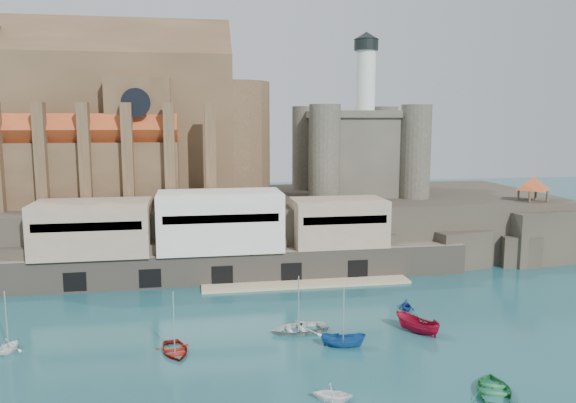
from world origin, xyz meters
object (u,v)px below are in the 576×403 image
(church, at_px, (130,128))
(castle_keep, at_px, (357,148))
(boat_0, at_px, (175,352))
(pavilion, at_px, (533,185))
(boat_2, at_px, (343,346))
(boat_1, at_px, (332,400))

(church, height_order, castle_keep, church)
(boat_0, bearing_deg, castle_keep, 42.74)
(pavilion, height_order, boat_0, pavilion)
(pavilion, xyz_separation_m, boat_0, (-58.06, -28.91, -12.73))
(boat_0, height_order, boat_2, boat_0)
(church, distance_m, boat_2, 57.16)
(church, relative_size, castle_keep, 1.60)
(boat_2, bearing_deg, boat_1, 174.36)
(church, relative_size, boat_0, 8.83)
(castle_keep, relative_size, boat_1, 8.42)
(boat_1, relative_size, boat_2, 0.75)
(castle_keep, distance_m, boat_1, 62.06)
(castle_keep, distance_m, boat_0, 57.47)
(pavilion, relative_size, boat_0, 1.20)
(pavilion, bearing_deg, boat_2, -143.34)
(pavilion, height_order, boat_1, pavilion)
(boat_1, distance_m, boat_2, 11.52)
(church, bearing_deg, castle_keep, -1.11)
(church, relative_size, boat_2, 10.11)
(pavilion, xyz_separation_m, boat_1, (-44.66, -41.18, -12.73))
(boat_0, bearing_deg, pavilion, 15.36)
(church, distance_m, boat_1, 64.83)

